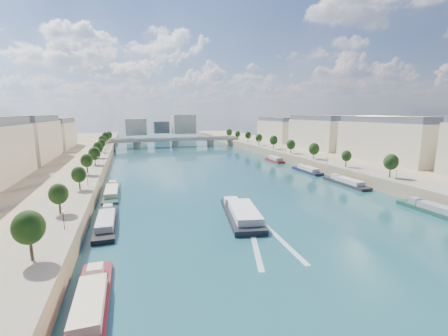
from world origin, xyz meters
TOP-DOWN VIEW (x-y plane):
  - ground at (0.00, 100.00)m, footprint 700.00×700.00m
  - quay_left at (-72.00, 100.00)m, footprint 44.00×520.00m
  - quay_right at (72.00, 100.00)m, footprint 44.00×520.00m
  - pave_left at (-57.00, 100.00)m, footprint 14.00×520.00m
  - pave_right at (57.00, 100.00)m, footprint 14.00×520.00m
  - trees_left at (-55.00, 102.00)m, footprint 4.80×268.80m
  - trees_right at (55.00, 110.00)m, footprint 4.80×268.80m
  - lamps_left at (-52.50, 90.00)m, footprint 0.36×200.36m
  - lamps_right at (52.50, 105.00)m, footprint 0.36×200.36m
  - buildings_left at (-85.00, 112.00)m, footprint 16.00×226.00m
  - buildings_right at (85.00, 112.00)m, footprint 16.00×226.00m
  - skyline at (3.19, 319.52)m, footprint 79.00×42.00m
  - bridge at (0.00, 225.10)m, footprint 112.00×12.00m
  - tour_barge at (-9.48, 38.99)m, footprint 13.25×29.57m
  - wake at (-9.48, 22.40)m, footprint 12.30×26.02m
  - moored_barges_left at (-45.50, 29.49)m, footprint 5.00×124.49m
  - moored_barges_right at (45.50, 52.99)m, footprint 5.00×158.61m

SIDE VIEW (x-z plane):
  - ground at x=0.00m, z-range 0.00..0.00m
  - wake at x=-9.48m, z-range 0.00..0.04m
  - moored_barges_left at x=-45.50m, z-range -0.96..2.64m
  - moored_barges_right at x=45.50m, z-range -0.96..2.64m
  - tour_barge at x=-9.48m, z-range -0.85..3.03m
  - quay_left at x=-72.00m, z-range 0.00..5.00m
  - quay_right at x=72.00m, z-range 0.00..5.00m
  - pave_left at x=-57.00m, z-range 5.00..5.10m
  - pave_right at x=57.00m, z-range 5.00..5.10m
  - bridge at x=0.00m, z-range 1.01..9.16m
  - lamps_left at x=-52.50m, z-range 5.64..9.92m
  - lamps_right at x=52.50m, z-range 5.64..9.92m
  - trees_left at x=-55.00m, z-range 6.35..14.61m
  - trees_right at x=55.00m, z-range 6.35..14.61m
  - skyline at x=3.19m, z-range 3.66..25.66m
  - buildings_left at x=-85.00m, z-range 4.85..28.05m
  - buildings_right at x=85.00m, z-range 4.85..28.05m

